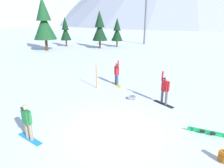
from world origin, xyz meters
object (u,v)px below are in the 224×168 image
Objects in this scene: pine_tree_slender at (44,22)px; loose_snowboard_near_left at (207,132)px; trail_marker_pole at (96,77)px; snowboarder_background at (117,73)px; backpack_orange at (223,157)px; snowboarder_foreground at (27,122)px; backpack_grey at (132,98)px; ski_lift_tower at (146,13)px; snowboarder_midground at (165,89)px; pine_tree_broad at (100,28)px; pine_tree_twin at (117,31)px; pine_tree_short at (65,31)px.

loose_snowboard_near_left is at bearing -56.78° from pine_tree_slender.
loose_snowboard_near_left is at bearing -47.28° from trail_marker_pole.
backpack_orange is (4.03, -8.78, -0.76)m from snowboarder_background.
loose_snowboard_near_left is 0.93× the size of trail_marker_pole.
snowboarder_foreground is 0.93× the size of trail_marker_pole.
ski_lift_tower is (4.52, 28.57, 5.86)m from backpack_grey.
snowboarder_foreground is 6.77m from backpack_grey.
backpack_orange is 0.05× the size of ski_lift_tower.
snowboarder_midground is 0.33× the size of pine_tree_broad.
snowboarder_foreground is 0.33× the size of pine_tree_twin.
backpack_grey is 0.05× the size of ski_lift_tower.
snowboarder_midground is at bearing -19.97° from backpack_grey.
snowboarder_background is 20.84m from pine_tree_slender.
snowboarder_foreground is at bearing -137.05° from backpack_grey.
pine_tree_twin is (-4.21, 28.38, 2.65)m from loose_snowboard_near_left.
trail_marker_pole is at bearing -153.91° from snowboarder_background.
pine_tree_short reaches higher than snowboarder_background.
backpack_orange is 29.31m from pine_tree_broad.
snowboarder_background is 26.70m from ski_lift_tower.
snowboarder_midground is at bearing -64.06° from pine_tree_short.
pine_tree_slender is at bearing 122.16° from backpack_grey.
trail_marker_pole is at bearing 139.75° from backpack_grey.
ski_lift_tower is (9.45, 33.16, 5.09)m from snowboarder_foreground.
loose_snowboard_near_left is at bearing -81.56° from pine_tree_twin.
snowboarder_background is 3.24m from backpack_grey.
backpack_orange is at bearing -62.87° from backpack_grey.
snowboarder_midground is 0.25× the size of pine_tree_slender.
ski_lift_tower is (7.11, 26.38, 5.07)m from trail_marker_pole.
loose_snowboard_near_left is at bearing -92.36° from ski_lift_tower.
snowboarder_foreground reaches higher than backpack_grey.
snowboarder_foreground is at bearing -79.23° from pine_tree_short.
snowboarder_foreground is 0.81× the size of snowboarder_midground.
snowboarder_midground is 0.41× the size of pine_tree_twin.
backpack_orange is at bearing -96.21° from loose_snowboard_near_left.
pine_tree_twin reaches higher than backpack_orange.
pine_tree_short is at bearing 67.59° from pine_tree_slender.
snowboarder_foreground is 3.05× the size of backpack_grey.
backpack_orange is at bearing -65.31° from snowboarder_background.
pine_tree_twin is at bearing 96.72° from snowboarder_midground.
pine_tree_short is (-13.71, 28.93, 2.73)m from loose_snowboard_near_left.
pine_tree_twin is (11.52, 4.36, -1.69)m from pine_tree_slender.
snowboarder_foreground is at bearing 171.05° from backpack_orange.
backpack_grey is at bearing -67.06° from pine_tree_short.
pine_tree_short is (-13.51, 30.70, 2.66)m from backpack_orange.
pine_tree_slender is 0.78× the size of ski_lift_tower.
pine_tree_broad is at bearing 100.12° from backpack_grey.
snowboarder_foreground is at bearing -108.99° from trail_marker_pole.
snowboarder_foreground is at bearing -72.73° from pine_tree_slender.
trail_marker_pole is 20.68m from pine_tree_slender.
ski_lift_tower is (8.53, 6.12, 2.55)m from pine_tree_broad.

